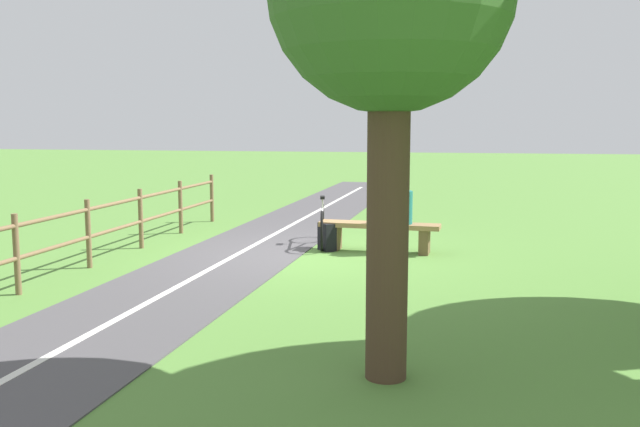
{
  "coord_description": "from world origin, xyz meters",
  "views": [
    {
      "loc": [
        -2.39,
        11.06,
        2.19
      ],
      "look_at": [
        -0.67,
        2.1,
        0.98
      ],
      "focal_mm": 38.59,
      "sensor_mm": 36.0,
      "label": 1
    }
  ],
  "objects_px": {
    "bench": "(379,231)",
    "bicycle": "(322,225)",
    "person_seated": "(401,205)",
    "backpack": "(327,237)"
  },
  "relations": [
    {
      "from": "bench",
      "to": "bicycle",
      "type": "bearing_deg",
      "value": -17.09
    },
    {
      "from": "person_seated",
      "to": "bicycle",
      "type": "height_order",
      "value": "person_seated"
    },
    {
      "from": "person_seated",
      "to": "bicycle",
      "type": "bearing_deg",
      "value": -12.92
    },
    {
      "from": "bench",
      "to": "backpack",
      "type": "distance_m",
      "value": 0.9
    },
    {
      "from": "person_seated",
      "to": "bicycle",
      "type": "distance_m",
      "value": 1.57
    },
    {
      "from": "bench",
      "to": "bicycle",
      "type": "xyz_separation_m",
      "value": [
        1.06,
        -0.42,
        0.01
      ]
    },
    {
      "from": "person_seated",
      "to": "bicycle",
      "type": "relative_size",
      "value": 0.44
    },
    {
      "from": "bench",
      "to": "backpack",
      "type": "height_order",
      "value": "bench"
    },
    {
      "from": "bicycle",
      "to": "person_seated",
      "type": "bearing_deg",
      "value": 62.86
    },
    {
      "from": "bench",
      "to": "backpack",
      "type": "bearing_deg",
      "value": 8.29
    }
  ]
}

